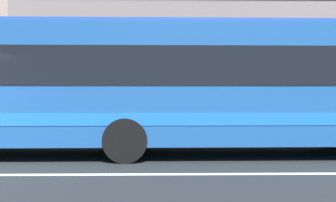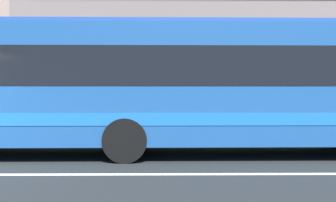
% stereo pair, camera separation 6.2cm
% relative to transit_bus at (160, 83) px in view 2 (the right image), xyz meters
% --- Properties ---
extents(hedge_row_far, '(19.25, 1.10, 0.82)m').
position_rel_transit_bus_xyz_m(hedge_row_far, '(-2.46, 3.65, -1.39)').
color(hedge_row_far, '#27552B').
rests_on(hedge_row_far, ground_plane).
extents(apartment_block_right, '(23.85, 11.06, 11.84)m').
position_rel_transit_bus_xyz_m(apartment_block_right, '(5.18, 12.76, 4.12)').
color(apartment_block_right, gray).
rests_on(apartment_block_right, ground_plane).
extents(transit_bus, '(12.34, 2.67, 3.26)m').
position_rel_transit_bus_xyz_m(transit_bus, '(0.00, 0.00, 0.00)').
color(transit_bus, '#1D5093').
rests_on(transit_bus, ground_plane).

